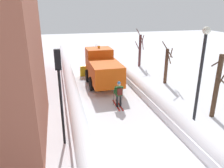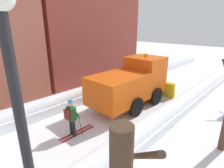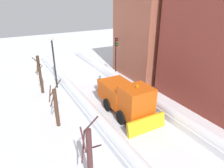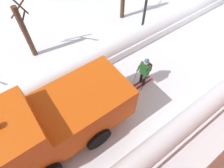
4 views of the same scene
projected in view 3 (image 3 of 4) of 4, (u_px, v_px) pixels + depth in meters
name	position (u px, v px, depth m)	size (l,w,h in m)	color
ground_plane	(121.00, 109.00, 17.52)	(80.00, 80.00, 0.00)	white
snowbank_left	(146.00, 97.00, 18.55)	(1.10, 36.00, 0.99)	white
snowbank_right	(92.00, 113.00, 16.17)	(1.10, 36.00, 0.93)	white
building_brick_near	(158.00, 25.00, 23.55)	(8.23, 7.12, 11.69)	#9E5642
plow_truck	(126.00, 97.00, 16.25)	(3.20, 5.98, 3.12)	#DB510F
skier	(100.00, 83.00, 20.10)	(0.62, 1.80, 1.81)	black
traffic_light_pole	(116.00, 50.00, 23.39)	(0.28, 0.42, 4.61)	black
street_lamp	(54.00, 57.00, 20.10)	(0.40, 0.40, 5.42)	black
bare_tree_near	(40.00, 74.00, 19.59)	(0.96, 0.95, 3.84)	#442F1F
bare_tree_mid	(56.00, 107.00, 14.62)	(1.10, 0.89, 3.70)	#4C3123
bare_tree_far	(90.00, 157.00, 9.75)	(0.99, 1.02, 4.16)	#502C2B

